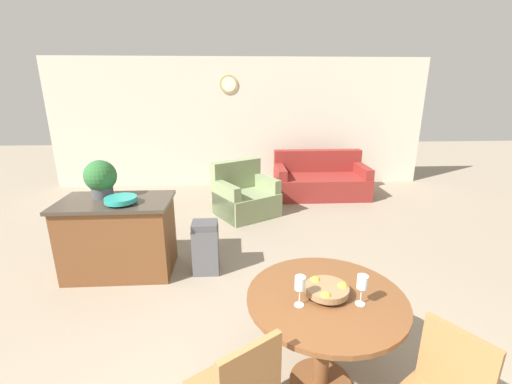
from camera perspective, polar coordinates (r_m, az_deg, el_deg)
wall_back at (r=7.52m, az=-2.58°, el=11.36°), size 8.00×0.09×2.70m
dining_table at (r=2.58m, az=11.40°, el=-19.84°), size 1.09×1.09×0.77m
fruit_bowl at (r=2.45m, az=11.74°, el=-15.61°), size 0.30×0.30×0.10m
wine_glass_left at (r=2.27m, az=7.36°, el=-15.01°), size 0.07×0.07×0.21m
wine_glass_right at (r=2.37m, az=17.30°, el=-14.32°), size 0.07×0.07×0.21m
kitchen_island at (r=4.33m, az=-21.85°, el=-6.89°), size 1.25×0.73×0.90m
teal_bowl at (r=4.01m, az=-21.60°, el=-1.20°), size 0.34×0.34×0.08m
potted_plant at (r=4.29m, az=-24.48°, el=2.15°), size 0.36×0.36×0.43m
trash_bin at (r=4.12m, az=-8.39°, el=-9.13°), size 0.30×0.26×0.64m
couch at (r=7.02m, az=10.62°, el=1.86°), size 1.80×1.00×0.86m
armchair at (r=5.87m, az=-1.91°, el=-0.88°), size 1.21×1.18×0.90m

